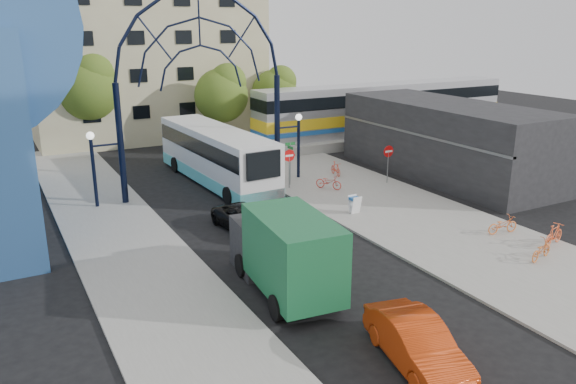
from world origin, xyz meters
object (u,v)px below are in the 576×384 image
train_car (385,107)px  city_bus (216,155)px  tree_north_a (223,92)px  bike_far_c (541,250)px  bike_near_b (336,169)px  street_name_sign (290,154)px  gateway_arch (200,51)px  green_truck (284,251)px  do_not_enter_sign (388,155)px  bike_near_a (329,182)px  stop_sign (289,159)px  bike_far_a (503,225)px  bike_far_b (554,235)px  tree_north_b (88,86)px  black_suv (247,219)px  red_sedan (417,343)px  tree_north_c (276,90)px  sandwich_board (355,202)px

train_car → city_bus: train_car is taller
tree_north_a → bike_far_c: (3.09, -29.06, -4.04)m
bike_near_b → street_name_sign: bearing=-161.4°
gateway_arch → train_car: bearing=21.8°
green_truck → bike_near_b: size_ratio=4.42×
do_not_enter_sign → bike_near_b: do_not_enter_sign is taller
tree_north_a → bike_near_a: 15.84m
do_not_enter_sign → tree_north_a: bearing=107.0°
tree_north_a → bike_near_b: (2.97, -12.72, -4.02)m
stop_sign → do_not_enter_sign: 6.51m
gateway_arch → bike_far_c: gateway_arch is taller
bike_far_a → street_name_sign: bearing=30.1°
stop_sign → bike_far_b: stop_sign is taller
stop_sign → tree_north_b: size_ratio=0.31×
black_suv → red_sedan: red_sedan is taller
gateway_arch → city_bus: size_ratio=1.04×
street_name_sign → tree_north_b: bearing=117.7°
green_truck → do_not_enter_sign: bearing=43.3°
tree_north_b → bike_near_b: (12.97, -16.72, -4.68)m
bike_far_b → tree_north_c: bearing=-15.0°
do_not_enter_sign → street_name_sign: 6.36m
train_car → bike_far_c: 27.45m
tree_north_c → bike_far_a: bearing=-93.8°
train_car → red_sedan: (-20.87, -28.55, -2.15)m
street_name_sign → sandwich_board: size_ratio=2.83×
bike_far_a → red_sedan: bearing=128.5°
sandwich_board → tree_north_b: bearing=111.6°
red_sedan → bike_far_b: size_ratio=2.64×
gateway_arch → green_truck: size_ratio=2.01×
red_sedan → bike_far_b: (12.02, 4.26, -0.11)m
tree_north_c → bike_near_b: (-3.03, -14.72, -3.69)m
green_truck → red_sedan: green_truck is taller
city_bus → red_sedan: 22.53m
tree_north_a → tree_north_b: (-10.00, 4.00, 0.66)m
black_suv → bike_far_b: black_suv is taller
stop_sign → bike_near_a: bearing=-33.5°
bike_near_a → bike_near_b: bike_near_b is taller
street_name_sign → bike_near_b: street_name_sign is taller
tree_north_a → black_suv: size_ratio=1.56×
street_name_sign → tree_north_a: size_ratio=0.40×
do_not_enter_sign → tree_north_c: tree_north_c is taller
gateway_arch → train_car: gateway_arch is taller
bike_near_b → bike_far_a: (1.18, -13.27, -0.01)m
stop_sign → street_name_sign: street_name_sign is taller
train_car → street_name_sign: bearing=-147.6°
sandwich_board → bike_far_c: size_ratio=0.59×
city_bus → bike_far_b: (9.73, -18.13, -1.23)m
sandwich_board → city_bus: bearing=113.0°
do_not_enter_sign → red_sedan: bearing=-125.7°
do_not_enter_sign → green_truck: (-13.06, -10.12, -0.31)m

